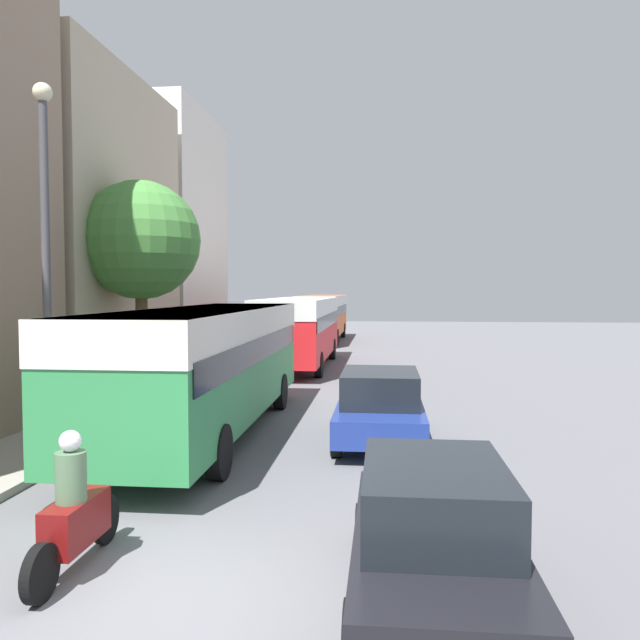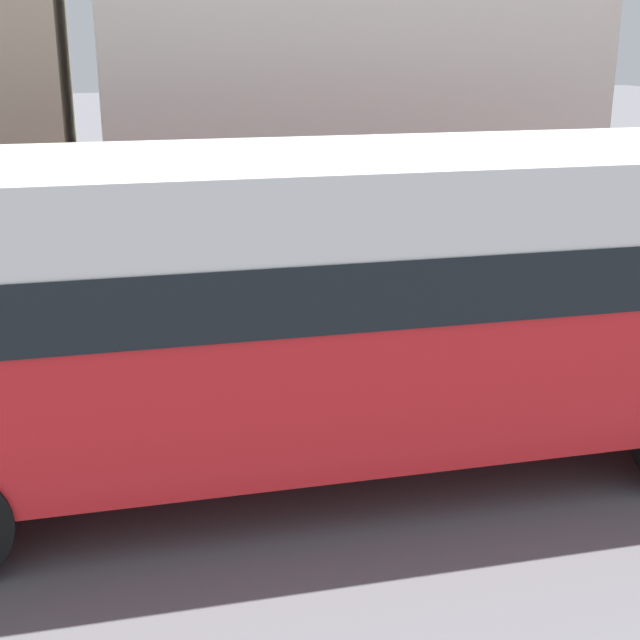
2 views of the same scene
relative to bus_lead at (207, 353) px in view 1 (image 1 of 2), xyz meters
name	(u,v)px [view 1 (image 1 of 2)]	position (x,y,z in m)	size (l,w,h in m)	color
ground_plane	(189,608)	(2.03, -7.73, -1.93)	(120.00, 120.00, 0.00)	slate
building_midblock	(57,234)	(-7.01, 6.25, 3.36)	(5.67, 8.61, 10.58)	#BCAD93
building_far_terrace	(138,238)	(-7.60, 14.73, 3.91)	(6.86, 7.39, 11.66)	silver
bus_lead	(207,353)	(0.00, 0.00, 0.00)	(2.62, 10.74, 2.95)	#2D8447
bus_following	(300,322)	(0.43, 12.84, 0.03)	(2.63, 10.24, 3.00)	red
bus_third_in_line	(323,311)	(0.12, 26.46, 0.03)	(2.52, 10.57, 3.00)	#EA5B23
motorcycle_behind_lead	(74,515)	(0.39, -7.02, -1.24)	(0.38, 2.24, 1.73)	maroon
car_crossing	(380,406)	(4.01, -0.32, -1.11)	(1.95, 4.09, 1.59)	navy
car_far_curb	(434,533)	(4.63, -7.42, -1.13)	(1.79, 4.02, 1.54)	black
pedestrian_near_curb	(153,361)	(-3.57, 6.00, -0.92)	(0.37, 0.37, 1.67)	#232838
street_tree	(141,241)	(-3.18, 4.07, 2.92)	(3.56, 3.56, 6.50)	brown
lamp_post	(46,242)	(-2.32, -2.74, 2.37)	(0.36, 0.36, 7.13)	#47474C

